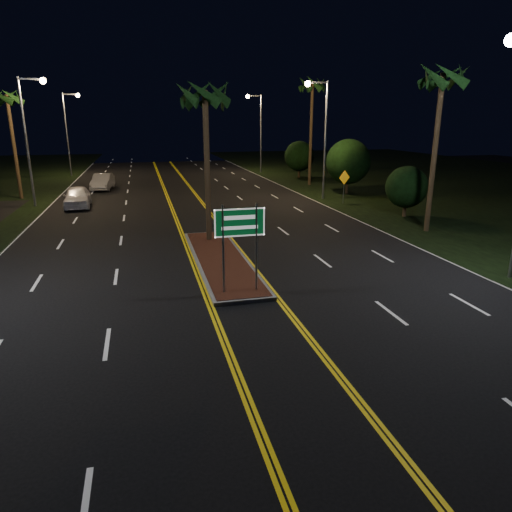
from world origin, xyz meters
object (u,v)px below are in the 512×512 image
object	(u,v)px
highway_sign	(240,231)
shrub_far	(299,156)
streetlight_left_far	(69,125)
shrub_near	(407,187)
car_near	(77,195)
palm_right_far	(312,86)
car_far	(103,180)
streetlight_left_mid	(30,127)
streetlight_right_mid	(321,126)
palm_median	(205,95)
palm_right_near	(443,79)
shrub_mid	(348,162)
streetlight_right_far	(258,124)
palm_left_far	(7,98)
warning_sign	(344,182)
median_island	(221,260)

from	to	relation	value
highway_sign	shrub_far	world-z (taller)	shrub_far
streetlight_left_far	shrub_near	xyz separation A→B (m)	(24.11, -30.00, -3.71)
shrub_far	car_near	xyz separation A→B (m)	(-21.67, -13.13, -1.46)
palm_right_far	car_far	bearing A→B (deg)	175.18
streetlight_left_mid	streetlight_right_mid	bearing A→B (deg)	-5.38
palm_median	palm_right_near	world-z (taller)	palm_right_near
shrub_mid	car_far	world-z (taller)	shrub_mid
shrub_mid	shrub_far	bearing A→B (deg)	90.95
palm_right_far	streetlight_right_far	bearing A→B (deg)	100.33
streetlight_left_mid	shrub_mid	xyz separation A→B (m)	(24.61, 0.00, -2.93)
palm_median	palm_left_far	bearing A→B (deg)	126.18
palm_right_near	warning_sign	bearing A→B (deg)	95.14
palm_median	car_near	distance (m)	15.99
palm_right_far	shrub_mid	xyz separation A→B (m)	(1.20, -6.00, -6.42)
streetlight_left_far	highway_sign	bearing A→B (deg)	-75.56
streetlight_right_mid	shrub_far	size ratio (longest dim) A/B	2.27
shrub_near	palm_right_far	bearing A→B (deg)	92.51
car_near	streetlight_right_mid	bearing A→B (deg)	-5.73
streetlight_right_far	shrub_mid	xyz separation A→B (m)	(3.39, -18.00, -2.93)
streetlight_left_mid	median_island	bearing A→B (deg)	-58.02
streetlight_right_far	car_near	distance (m)	27.03
streetlight_left_mid	palm_right_far	world-z (taller)	palm_right_far
streetlight_left_far	shrub_far	size ratio (longest dim) A/B	2.27
palm_median	shrub_far	xyz separation A→B (m)	(13.80, 25.50, -4.94)
palm_right_near	car_near	world-z (taller)	palm_right_near
highway_sign	streetlight_right_mid	world-z (taller)	streetlight_right_mid
streetlight_right_mid	streetlight_right_far	bearing A→B (deg)	90.00
shrub_mid	shrub_near	bearing A→B (deg)	-92.86
streetlight_left_far	palm_right_far	bearing A→B (deg)	-30.88
shrub_far	warning_sign	world-z (taller)	shrub_far
palm_median	palm_right_near	xyz separation A→B (m)	(12.50, -0.50, 0.94)
streetlight_left_far	palm_median	world-z (taller)	streetlight_left_far
streetlight_right_mid	palm_right_near	size ratio (longest dim) A/B	0.97
streetlight_left_far	shrub_near	world-z (taller)	streetlight_left_far
palm_median	shrub_mid	world-z (taller)	palm_median
palm_median	shrub_near	bearing A→B (deg)	14.53
median_island	highway_sign	distance (m)	4.80
shrub_near	car_far	size ratio (longest dim) A/B	0.66
median_island	shrub_near	bearing A→B (deg)	27.41
streetlight_left_far	shrub_near	size ratio (longest dim) A/B	2.73
shrub_far	palm_right_far	bearing A→B (deg)	-99.46
streetlight_left_mid	warning_sign	bearing A→B (deg)	-11.38
median_island	palm_right_far	world-z (taller)	palm_right_far
shrub_near	car_far	xyz separation A→B (m)	(-20.18, 17.64, -1.11)
shrub_far	car_far	distance (m)	20.99
palm_right_near	car_far	xyz separation A→B (m)	(-19.18, 21.64, -7.38)
palm_left_far	palm_right_near	size ratio (longest dim) A/B	0.95
streetlight_left_mid	shrub_mid	bearing A→B (deg)	0.00
shrub_near	shrub_mid	size ratio (longest dim) A/B	0.71
highway_sign	palm_median	xyz separation A→B (m)	(0.00, 7.70, 4.87)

